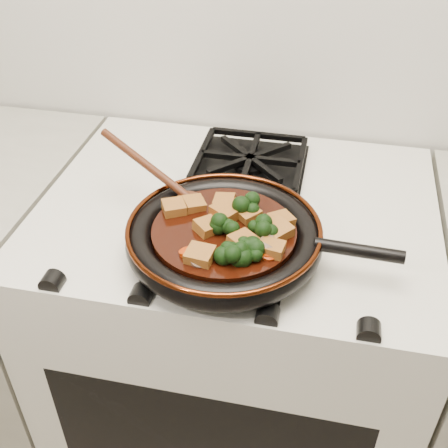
# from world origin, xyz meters

# --- Properties ---
(stove) EXTENTS (0.76, 0.60, 0.90)m
(stove) POSITION_xyz_m (0.00, 1.69, 0.45)
(stove) COLOR silver
(stove) RESTS_ON ground
(burner_grate_front) EXTENTS (0.23, 0.23, 0.03)m
(burner_grate_front) POSITION_xyz_m (0.00, 1.55, 0.91)
(burner_grate_front) COLOR black
(burner_grate_front) RESTS_ON stove
(burner_grate_back) EXTENTS (0.23, 0.23, 0.03)m
(burner_grate_back) POSITION_xyz_m (0.00, 1.83, 0.91)
(burner_grate_back) COLOR black
(burner_grate_back) RESTS_ON stove
(skillet) EXTENTS (0.45, 0.33, 0.05)m
(skillet) POSITION_xyz_m (0.01, 1.54, 0.94)
(skillet) COLOR black
(skillet) RESTS_ON burner_grate_front
(braising_sauce) EXTENTS (0.24, 0.24, 0.02)m
(braising_sauce) POSITION_xyz_m (0.01, 1.54, 0.95)
(braising_sauce) COLOR black
(braising_sauce) RESTS_ON skillet
(tofu_cube_0) EXTENTS (0.05, 0.05, 0.02)m
(tofu_cube_0) POSITION_xyz_m (-0.06, 1.59, 0.97)
(tofu_cube_0) COLOR #935B21
(tofu_cube_0) RESTS_ON braising_sauce
(tofu_cube_1) EXTENTS (0.06, 0.06, 0.03)m
(tofu_cube_1) POSITION_xyz_m (0.00, 1.57, 0.97)
(tofu_cube_1) COLOR #935B21
(tofu_cube_1) RESTS_ON braising_sauce
(tofu_cube_2) EXTENTS (0.04, 0.04, 0.02)m
(tofu_cube_2) POSITION_xyz_m (0.09, 1.49, 0.97)
(tofu_cube_2) COLOR #935B21
(tofu_cube_2) RESTS_ON braising_sauce
(tofu_cube_3) EXTENTS (0.05, 0.05, 0.02)m
(tofu_cube_3) POSITION_xyz_m (0.04, 1.58, 0.97)
(tofu_cube_3) COLOR #935B21
(tofu_cube_3) RESTS_ON braising_sauce
(tofu_cube_4) EXTENTS (0.05, 0.05, 0.02)m
(tofu_cube_4) POSITION_xyz_m (-0.09, 1.57, 0.97)
(tofu_cube_4) COLOR #935B21
(tofu_cube_4) RESTS_ON braising_sauce
(tofu_cube_5) EXTENTS (0.06, 0.06, 0.03)m
(tofu_cube_5) POSITION_xyz_m (0.05, 1.50, 0.97)
(tofu_cube_5) COLOR #935B21
(tofu_cube_5) RESTS_ON braising_sauce
(tofu_cube_6) EXTENTS (0.04, 0.04, 0.02)m
(tofu_cube_6) POSITION_xyz_m (-0.01, 1.60, 0.97)
(tofu_cube_6) COLOR #935B21
(tofu_cube_6) RESTS_ON braising_sauce
(tofu_cube_7) EXTENTS (0.05, 0.05, 0.03)m
(tofu_cube_7) POSITION_xyz_m (0.10, 1.57, 0.97)
(tofu_cube_7) COLOR #935B21
(tofu_cube_7) RESTS_ON braising_sauce
(tofu_cube_8) EXTENTS (0.05, 0.04, 0.02)m
(tofu_cube_8) POSITION_xyz_m (-0.01, 1.46, 0.97)
(tofu_cube_8) COLOR #935B21
(tofu_cube_8) RESTS_ON braising_sauce
(tofu_cube_9) EXTENTS (0.04, 0.04, 0.02)m
(tofu_cube_9) POSITION_xyz_m (0.01, 1.59, 0.97)
(tofu_cube_9) COLOR #935B21
(tofu_cube_9) RESTS_ON braising_sauce
(tofu_cube_10) EXTENTS (0.05, 0.05, 0.03)m
(tofu_cube_10) POSITION_xyz_m (-0.02, 1.53, 0.97)
(tofu_cube_10) COLOR #935B21
(tofu_cube_10) RESTS_ON braising_sauce
(tofu_cube_11) EXTENTS (0.06, 0.06, 0.03)m
(tofu_cube_11) POSITION_xyz_m (0.09, 1.54, 0.97)
(tofu_cube_11) COLOR #935B21
(tofu_cube_11) RESTS_ON braising_sauce
(broccoli_floret_0) EXTENTS (0.09, 0.09, 0.06)m
(broccoli_floret_0) POSITION_xyz_m (0.03, 1.46, 0.97)
(broccoli_floret_0) COLOR black
(broccoli_floret_0) RESTS_ON braising_sauce
(broccoli_floret_1) EXTENTS (0.09, 0.09, 0.06)m
(broccoli_floret_1) POSITION_xyz_m (0.03, 1.59, 0.97)
(broccoli_floret_1) COLOR black
(broccoli_floret_1) RESTS_ON braising_sauce
(broccoli_floret_2) EXTENTS (0.08, 0.08, 0.06)m
(broccoli_floret_2) POSITION_xyz_m (0.01, 1.53, 0.97)
(broccoli_floret_2) COLOR black
(broccoli_floret_2) RESTS_ON braising_sauce
(broccoli_floret_3) EXTENTS (0.08, 0.09, 0.07)m
(broccoli_floret_3) POSITION_xyz_m (0.07, 1.53, 0.97)
(broccoli_floret_3) COLOR black
(broccoli_floret_3) RESTS_ON braising_sauce
(broccoli_floret_4) EXTENTS (0.07, 0.07, 0.06)m
(broccoli_floret_4) POSITION_xyz_m (0.06, 1.47, 0.97)
(broccoli_floret_4) COLOR black
(broccoli_floret_4) RESTS_ON braising_sauce
(broccoli_floret_5) EXTENTS (0.08, 0.09, 0.07)m
(broccoli_floret_5) POSITION_xyz_m (0.06, 1.48, 0.97)
(broccoli_floret_5) COLOR black
(broccoli_floret_5) RESTS_ON braising_sauce
(carrot_coin_0) EXTENTS (0.03, 0.03, 0.01)m
(carrot_coin_0) POSITION_xyz_m (-0.02, 1.55, 0.96)
(carrot_coin_0) COLOR #A82B04
(carrot_coin_0) RESTS_ON braising_sauce
(carrot_coin_1) EXTENTS (0.03, 0.03, 0.02)m
(carrot_coin_1) POSITION_xyz_m (-0.04, 1.46, 0.96)
(carrot_coin_1) COLOR #A82B04
(carrot_coin_1) RESTS_ON braising_sauce
(carrot_coin_2) EXTENTS (0.03, 0.03, 0.02)m
(carrot_coin_2) POSITION_xyz_m (0.05, 1.47, 0.96)
(carrot_coin_2) COLOR #A82B04
(carrot_coin_2) RESTS_ON braising_sauce
(carrot_coin_3) EXTENTS (0.03, 0.03, 0.01)m
(carrot_coin_3) POSITION_xyz_m (0.08, 1.49, 0.96)
(carrot_coin_3) COLOR #A82B04
(carrot_coin_3) RESTS_ON braising_sauce
(carrot_coin_4) EXTENTS (0.03, 0.03, 0.02)m
(carrot_coin_4) POSITION_xyz_m (0.09, 1.49, 0.96)
(carrot_coin_4) COLOR #A82B04
(carrot_coin_4) RESTS_ON braising_sauce
(mushroom_slice_0) EXTENTS (0.05, 0.04, 0.03)m
(mushroom_slice_0) POSITION_xyz_m (0.08, 1.50, 0.97)
(mushroom_slice_0) COLOR #7E5F49
(mushroom_slice_0) RESTS_ON braising_sauce
(mushroom_slice_1) EXTENTS (0.05, 0.05, 0.03)m
(mushroom_slice_1) POSITION_xyz_m (0.09, 1.50, 0.97)
(mushroom_slice_1) COLOR #7E5F49
(mushroom_slice_1) RESTS_ON braising_sauce
(mushroom_slice_2) EXTENTS (0.05, 0.05, 0.02)m
(mushroom_slice_2) POSITION_xyz_m (-0.01, 1.45, 0.97)
(mushroom_slice_2) COLOR #7E5F49
(mushroom_slice_2) RESTS_ON braising_sauce
(mushroom_slice_3) EXTENTS (0.04, 0.04, 0.02)m
(mushroom_slice_3) POSITION_xyz_m (0.09, 1.56, 0.97)
(mushroom_slice_3) COLOR #7E5F49
(mushroom_slice_3) RESTS_ON braising_sauce
(wooden_spoon) EXTENTS (0.14, 0.08, 0.22)m
(wooden_spoon) POSITION_xyz_m (-0.12, 1.63, 0.98)
(wooden_spoon) COLOR #461F0F
(wooden_spoon) RESTS_ON braising_sauce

